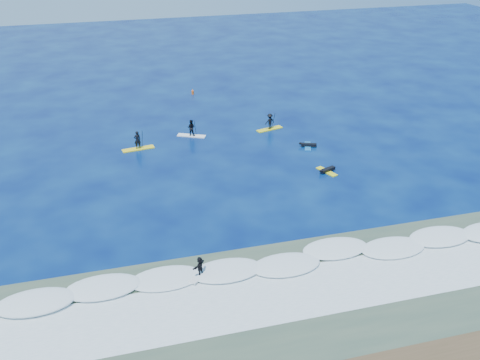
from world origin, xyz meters
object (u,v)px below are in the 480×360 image
object	(u,v)px
sup_paddler_left	(138,143)
sup_paddler_center	(191,129)
marker_buoy	(193,92)
sup_paddler_right	(270,122)
prone_paddler_near	(327,170)
prone_paddler_far	(308,145)
wave_surfer	(200,267)

from	to	relation	value
sup_paddler_left	sup_paddler_center	world-z (taller)	sup_paddler_left
sup_paddler_left	marker_buoy	world-z (taller)	sup_paddler_left
sup_paddler_right	prone_paddler_near	bearing A→B (deg)	-95.64
sup_paddler_right	prone_paddler_far	world-z (taller)	sup_paddler_right
prone_paddler_near	marker_buoy	xyz separation A→B (m)	(-7.68, 25.23, 0.16)
prone_paddler_near	marker_buoy	world-z (taller)	marker_buoy
sup_paddler_center	prone_paddler_near	distance (m)	15.56
prone_paddler_far	marker_buoy	bearing A→B (deg)	42.94
sup_paddler_center	prone_paddler_near	world-z (taller)	sup_paddler_center
sup_paddler_left	marker_buoy	bearing A→B (deg)	53.52
sup_paddler_left	marker_buoy	xyz separation A→B (m)	(8.44, 15.59, -0.38)
sup_paddler_left	sup_paddler_center	size ratio (longest dim) A/B	1.08
sup_paddler_right	marker_buoy	size ratio (longest dim) A/B	4.20
prone_paddler_far	wave_surfer	bearing A→B (deg)	161.10
sup_paddler_center	wave_surfer	distance (m)	24.06
sup_paddler_left	sup_paddler_right	size ratio (longest dim) A/B	1.06
sup_paddler_center	prone_paddler_far	size ratio (longest dim) A/B	1.31
wave_surfer	marker_buoy	size ratio (longest dim) A/B	2.41
sup_paddler_left	sup_paddler_right	bearing A→B (deg)	-1.73
prone_paddler_far	sup_paddler_right	bearing A→B (deg)	43.22
sup_paddler_left	prone_paddler_far	xyz separation A→B (m)	(16.56, -3.83, -0.54)
sup_paddler_left	marker_buoy	distance (m)	17.73
sup_paddler_center	prone_paddler_near	xyz separation A→B (m)	(10.38, -11.57, -0.62)
sup_paddler_left	prone_paddler_near	bearing A→B (deg)	-38.92
sup_paddler_left	wave_surfer	distance (m)	21.89
sup_paddler_right	prone_paddler_near	world-z (taller)	sup_paddler_right
prone_paddler_far	marker_buoy	size ratio (longest dim) A/B	3.15
sup_paddler_center	sup_paddler_right	xyz separation A→B (m)	(8.52, -0.36, 0.03)
wave_surfer	sup_paddler_right	bearing A→B (deg)	17.20
prone_paddler_near	prone_paddler_far	distance (m)	5.81
sup_paddler_center	sup_paddler_left	bearing A→B (deg)	-134.70
wave_surfer	sup_paddler_center	bearing A→B (deg)	35.87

